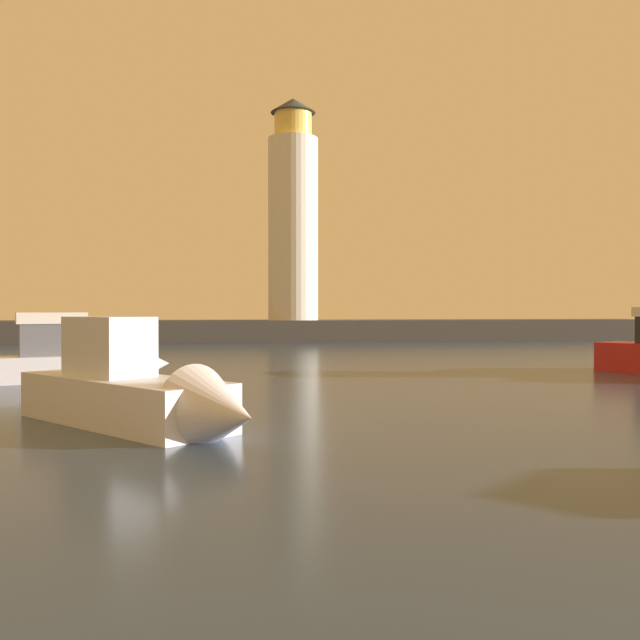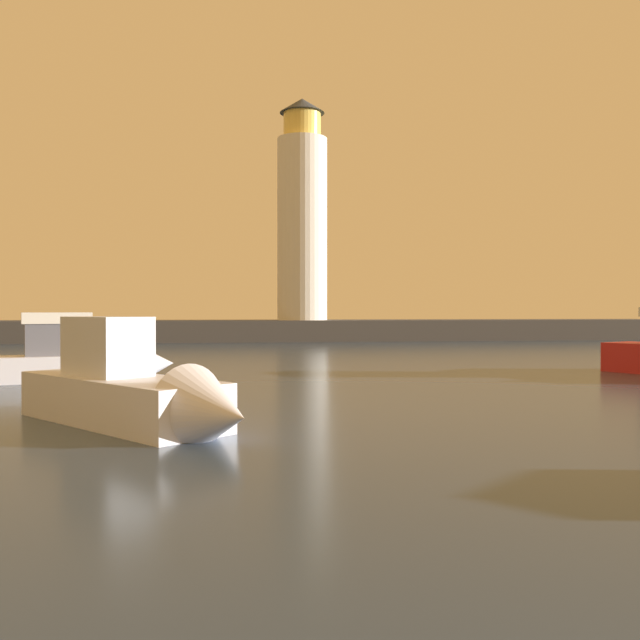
{
  "view_description": "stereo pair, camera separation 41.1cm",
  "coord_description": "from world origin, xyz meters",
  "views": [
    {
      "loc": [
        -3.77,
        -1.1,
        2.71
      ],
      "look_at": [
        -0.54,
        18.93,
        2.39
      ],
      "focal_mm": 38.48,
      "sensor_mm": 36.0,
      "label": 1
    },
    {
      "loc": [
        -3.36,
        -1.16,
        2.71
      ],
      "look_at": [
        -0.54,
        18.93,
        2.39
      ],
      "focal_mm": 38.48,
      "sensor_mm": 36.0,
      "label": 2
    }
  ],
  "objects": [
    {
      "name": "motorboat_2",
      "position": [
        -8.51,
        26.18,
        0.81
      ],
      "size": [
        6.75,
        3.44,
        2.86
      ],
      "color": "silver",
      "rests_on": "ground_plane"
    },
    {
      "name": "breakwater",
      "position": [
        0.0,
        57.26,
        0.89
      ],
      "size": [
        70.94,
        5.42,
        1.79
      ],
      "primitive_type": "cube",
      "color": "#423F3D",
      "rests_on": "ground_plane"
    },
    {
      "name": "lighthouse",
      "position": [
        3.31,
        57.26,
        10.76
      ],
      "size": [
        4.27,
        4.27,
        18.94
      ],
      "color": "silver",
      "rests_on": "breakwater"
    },
    {
      "name": "motorboat_3",
      "position": [
        -5.24,
        14.85,
        0.78
      ],
      "size": [
        6.29,
        7.11,
        2.88
      ],
      "color": "silver",
      "rests_on": "ground_plane"
    },
    {
      "name": "ground_plane",
      "position": [
        0.0,
        28.63,
        0.0
      ],
      "size": [
        220.0,
        220.0,
        0.0
      ],
      "primitive_type": "plane",
      "color": "#2D3D51"
    }
  ]
}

